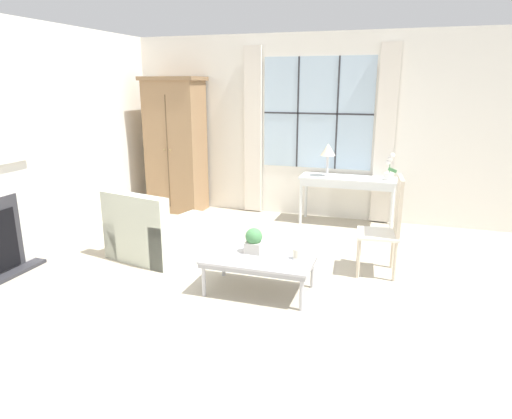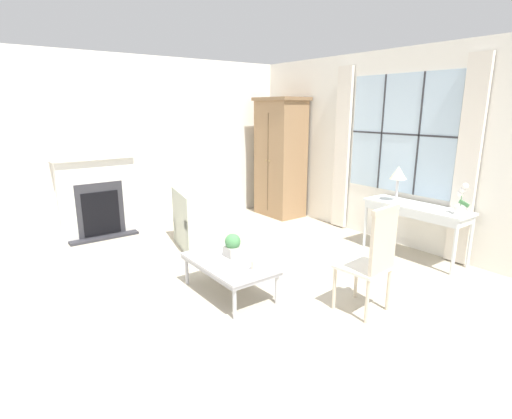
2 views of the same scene
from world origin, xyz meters
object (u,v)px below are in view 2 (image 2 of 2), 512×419
at_px(armchair_upholstered, 205,228).
at_px(coffee_table, 229,264).
at_px(side_chair_wooden, 373,256).
at_px(potted_plant_small, 233,245).
at_px(console_table, 416,211).
at_px(potted_orchid, 461,202).
at_px(armoire, 280,158).
at_px(pillar_candle, 254,266).
at_px(table_lamp, 398,174).
at_px(fireplace, 97,192).

distance_m(armchair_upholstered, coffee_table, 1.64).
relative_size(side_chair_wooden, potted_plant_small, 4.23).
relative_size(console_table, potted_orchid, 3.60).
distance_m(console_table, side_chair_wooden, 1.88).
xyz_separation_m(armoire, pillar_candle, (2.62, -2.53, -0.67)).
distance_m(armoire, potted_plant_small, 3.34).
bearing_deg(side_chair_wooden, coffee_table, -143.84).
distance_m(side_chair_wooden, potted_plant_small, 1.51).
xyz_separation_m(table_lamp, potted_orchid, (0.89, 0.00, -0.23)).
relative_size(fireplace, pillar_candle, 18.16).
height_order(console_table, table_lamp, table_lamp).
bearing_deg(armchair_upholstered, potted_plant_small, -17.45).
xyz_separation_m(potted_orchid, armchair_upholstered, (-2.67, -2.06, -0.61)).
height_order(armoire, table_lamp, armoire).
height_order(fireplace, coffee_table, fireplace).
height_order(table_lamp, coffee_table, table_lamp).
bearing_deg(armchair_upholstered, fireplace, -140.88).
bearing_deg(pillar_candle, potted_plant_small, 174.99).
bearing_deg(pillar_candle, side_chair_wooden, 44.02).
xyz_separation_m(potted_orchid, pillar_candle, (-0.76, -2.56, -0.45)).
xyz_separation_m(console_table, armchair_upholstered, (-2.09, -2.08, -0.37)).
distance_m(armoire, pillar_candle, 3.70).
distance_m(fireplace, pillar_candle, 3.35).
bearing_deg(pillar_candle, coffee_table, -168.99).
height_order(potted_orchid, pillar_candle, potted_orchid).
xyz_separation_m(side_chair_wooden, potted_plant_small, (-1.30, -0.77, -0.10)).
bearing_deg(armchair_upholstered, potted_orchid, 37.70).
height_order(side_chair_wooden, coffee_table, side_chair_wooden).
height_order(side_chair_wooden, pillar_candle, side_chair_wooden).
bearing_deg(armoire, coffee_table, -49.09).
distance_m(table_lamp, armchair_upholstered, 2.85).
bearing_deg(coffee_table, side_chair_wooden, 36.16).
distance_m(console_table, pillar_candle, 2.59).
bearing_deg(table_lamp, potted_orchid, 0.08).
xyz_separation_m(armchair_upholstered, side_chair_wooden, (2.75, 0.31, 0.34)).
height_order(potted_orchid, coffee_table, potted_orchid).
height_order(fireplace, pillar_candle, fireplace).
distance_m(potted_orchid, pillar_candle, 2.71).
relative_size(table_lamp, side_chair_wooden, 0.44).
xyz_separation_m(armoire, console_table, (2.80, 0.05, -0.45)).
relative_size(console_table, potted_plant_small, 5.38).
bearing_deg(potted_plant_small, side_chair_wooden, 30.61).
bearing_deg(armoire, potted_plant_small, -49.05).
height_order(fireplace, armchair_upholstered, fireplace).
distance_m(table_lamp, side_chair_wooden, 2.06).
bearing_deg(potted_plant_small, potted_orchid, 64.12).
relative_size(potted_orchid, armchair_upholstered, 0.36).
height_order(fireplace, armoire, armoire).
relative_size(potted_orchid, coffee_table, 0.36).
bearing_deg(armoire, fireplace, -101.83).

